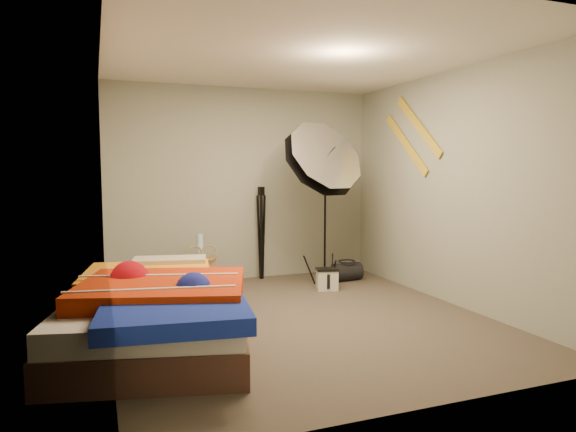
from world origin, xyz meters
name	(u,v)px	position (x,y,z in m)	size (l,w,h in m)	color
floor	(300,319)	(0.00, 0.00, 0.00)	(4.00, 4.00, 0.00)	#4D4238
ceiling	(301,56)	(0.00, 0.00, 2.50)	(4.00, 4.00, 0.00)	silver
wall_back	(243,184)	(0.00, 2.00, 1.25)	(3.50, 3.50, 0.00)	gray
wall_front	(428,204)	(0.00, -2.00, 1.25)	(3.50, 3.50, 0.00)	gray
wall_left	(105,194)	(-1.75, 0.00, 1.25)	(4.00, 4.00, 0.00)	gray
wall_right	(452,188)	(1.75, 0.00, 1.25)	(4.00, 4.00, 0.00)	gray
tote_bag	(201,273)	(-0.66, 1.59, 0.20)	(0.40, 0.12, 0.40)	#9F7F52
wrapping_roll	(200,261)	(-0.66, 1.62, 0.33)	(0.08, 0.08, 0.67)	#65B6E2
camera_case	(327,280)	(0.75, 0.99, 0.12)	(0.24, 0.17, 0.24)	beige
duffel_bag	(347,272)	(1.21, 1.38, 0.12)	(0.23, 0.23, 0.38)	black
wall_stripe_upper	(419,126)	(1.73, 0.60, 1.95)	(0.02, 1.10, 0.10)	gold
wall_stripe_lower	(406,144)	(1.73, 0.85, 1.75)	(0.02, 1.10, 0.10)	gold
bed	(160,311)	(-1.36, -0.30, 0.29)	(1.82, 2.36, 0.59)	#4F3127
photo_umbrella	(320,162)	(0.72, 1.16, 1.53)	(1.19, 0.87, 2.14)	black
camera_tripod	(261,226)	(0.21, 1.88, 0.70)	(0.08, 0.08, 1.22)	black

